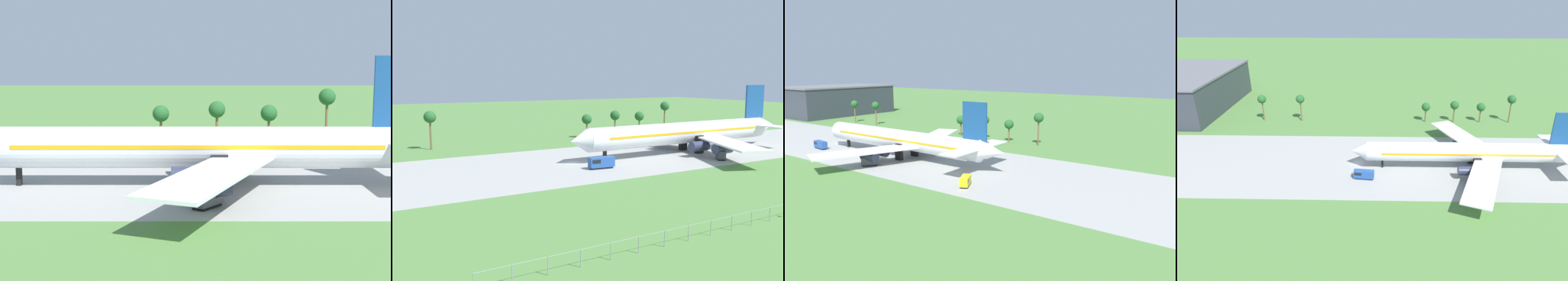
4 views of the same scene
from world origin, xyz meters
The scene contains 7 objects.
ground_plane centered at (0.00, 0.00, 0.00)m, with size 600.00×600.00×0.00m, color #517F3D.
taxiway_strip centered at (0.00, 0.00, 0.01)m, with size 320.00×44.00×0.02m.
jet_airliner centered at (36.21, -2.57, 5.64)m, with size 75.07×60.36×19.03m.
baggage_tug centered at (2.36, -10.04, 1.47)m, with size 6.31×2.64×2.74m.
catering_van centered at (35.78, -15.55, 1.32)m, with size 4.41×4.92×2.44m.
perimeter_fence centered at (0.00, -55.00, 1.45)m, with size 80.10×0.10×2.10m.
palm_tree_row centered at (17.87, 39.04, 8.21)m, with size 109.29×3.60×12.07m.
Camera 2 is at (-50.34, -95.33, 20.82)m, focal length 40.00 mm.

